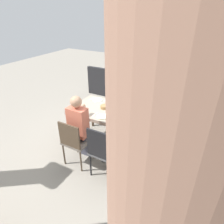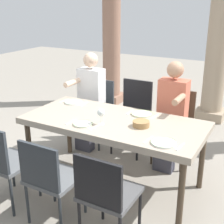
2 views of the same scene
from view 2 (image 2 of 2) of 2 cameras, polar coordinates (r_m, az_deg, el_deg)
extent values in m
plane|color=gray|center=(3.69, 0.25, -12.65)|extent=(16.00, 16.00, 0.00)
cube|color=tan|center=(3.35, 0.27, -1.97)|extent=(1.94, 0.91, 0.07)
cylinder|color=#473828|center=(4.24, -7.86, -2.96)|extent=(0.06, 0.06, 0.70)
cylinder|color=#473828|center=(3.56, 16.05, -8.26)|extent=(0.06, 0.06, 0.70)
cylinder|color=#473828|center=(3.72, -14.78, -6.84)|extent=(0.06, 0.06, 0.70)
cylinder|color=#473828|center=(2.93, 12.44, -14.56)|extent=(0.06, 0.06, 0.70)
cube|color=#5B5E61|center=(4.46, -3.30, -0.40)|extent=(0.44, 0.44, 0.04)
cube|color=#2D3338|center=(4.54, -2.02, 3.10)|extent=(0.42, 0.03, 0.46)
cylinder|color=#2D3338|center=(4.49, -6.59, -3.48)|extent=(0.03, 0.03, 0.42)
cylinder|color=#2D3338|center=(4.30, -2.43, -4.47)|extent=(0.03, 0.03, 0.42)
cylinder|color=#2D3338|center=(4.78, -3.97, -1.91)|extent=(0.03, 0.03, 0.42)
cylinder|color=#2D3338|center=(4.60, 0.02, -2.76)|extent=(0.03, 0.03, 0.42)
cube|color=#5B5E61|center=(3.34, -18.13, -8.64)|extent=(0.44, 0.44, 0.04)
cylinder|color=#2D3338|center=(3.44, -13.17, -11.64)|extent=(0.03, 0.03, 0.43)
cylinder|color=#2D3338|center=(3.68, -17.67, -9.88)|extent=(0.03, 0.03, 0.43)
cylinder|color=#2D3338|center=(3.22, -17.77, -14.52)|extent=(0.03, 0.03, 0.43)
cube|color=#4F4F50|center=(4.19, 3.42, -1.41)|extent=(0.44, 0.44, 0.04)
cube|color=black|center=(4.27, 4.65, 2.56)|extent=(0.42, 0.03, 0.50)
cylinder|color=black|center=(4.20, -0.12, -4.86)|extent=(0.03, 0.03, 0.45)
cylinder|color=black|center=(4.05, 4.61, -5.93)|extent=(0.03, 0.03, 0.45)
cylinder|color=black|center=(4.51, 2.22, -3.08)|extent=(0.03, 0.03, 0.45)
cylinder|color=black|center=(4.37, 6.69, -4.01)|extent=(0.03, 0.03, 0.45)
cube|color=#5B5E61|center=(2.98, -10.27, -11.67)|extent=(0.44, 0.44, 0.04)
cube|color=#2D3338|center=(2.75, -13.17, -9.78)|extent=(0.42, 0.03, 0.42)
cylinder|color=#2D3338|center=(3.14, -4.97, -14.65)|extent=(0.03, 0.03, 0.42)
cylinder|color=#2D3338|center=(3.33, -10.55, -12.67)|extent=(0.03, 0.03, 0.42)
cylinder|color=#2D3338|center=(2.89, -9.36, -18.27)|extent=(0.03, 0.03, 0.42)
cylinder|color=#2D3338|center=(3.10, -15.12, -15.78)|extent=(0.03, 0.03, 0.42)
cube|color=#6A6158|center=(3.99, 10.96, -2.84)|extent=(0.44, 0.44, 0.04)
cube|color=#473828|center=(4.09, 12.05, 0.99)|extent=(0.42, 0.03, 0.45)
cylinder|color=#473828|center=(3.98, 7.25, -6.51)|extent=(0.03, 0.03, 0.45)
cylinder|color=#473828|center=(3.88, 12.50, -7.62)|extent=(0.03, 0.03, 0.45)
cylinder|color=#473828|center=(4.31, 9.16, -4.50)|extent=(0.03, 0.03, 0.45)
cylinder|color=#473828|center=(4.21, 14.03, -5.46)|extent=(0.03, 0.03, 0.45)
cube|color=#4F4F50|center=(2.69, -0.28, -14.58)|extent=(0.44, 0.44, 0.04)
cube|color=black|center=(2.43, -2.65, -12.93)|extent=(0.42, 0.03, 0.41)
cylinder|color=black|center=(2.90, 5.09, -17.61)|extent=(0.03, 0.03, 0.45)
cylinder|color=black|center=(3.04, -1.71, -15.56)|extent=(0.03, 0.03, 0.45)
cylinder|color=black|center=(2.79, -5.92, -19.46)|extent=(0.03, 0.03, 0.45)
cube|color=#3F3F4C|center=(4.34, -5.01, -4.04)|extent=(0.24, 0.14, 0.46)
cube|color=#3F3F4C|center=(4.30, -4.46, -0.21)|extent=(0.28, 0.32, 0.10)
cube|color=white|center=(4.29, -3.77, 4.29)|extent=(0.34, 0.20, 0.55)
sphere|color=beige|center=(4.20, -3.89, 9.44)|extent=(0.20, 0.20, 0.20)
cylinder|color=beige|center=(4.15, -7.24, 5.33)|extent=(0.07, 0.30, 0.07)
cube|color=#3F3F4C|center=(3.87, 9.53, -7.37)|extent=(0.24, 0.14, 0.46)
cube|color=#3F3F4C|center=(3.83, 10.22, -3.09)|extent=(0.28, 0.32, 0.10)
cube|color=#CC664C|center=(3.82, 11.06, 1.89)|extent=(0.34, 0.20, 0.54)
sphere|color=tan|center=(3.72, 11.45, 7.57)|extent=(0.20, 0.20, 0.20)
cylinder|color=tan|center=(3.53, 12.10, 2.32)|extent=(0.07, 0.30, 0.07)
cube|color=#936B56|center=(6.43, -0.09, 2.68)|extent=(0.45, 0.45, 0.16)
cylinder|color=#936B56|center=(6.16, -0.10, 15.40)|extent=(0.35, 0.35, 2.68)
cube|color=tan|center=(5.79, 17.44, -0.27)|extent=(0.47, 0.47, 0.16)
cylinder|color=tan|center=(5.48, 19.00, 13.85)|extent=(0.36, 0.36, 2.69)
cylinder|color=white|center=(3.92, -6.96, 1.78)|extent=(0.23, 0.23, 0.01)
torus|color=#A9CD91|center=(3.92, -6.96, 1.88)|extent=(0.23, 0.23, 0.01)
cube|color=silver|center=(4.01, -8.70, 2.06)|extent=(0.04, 0.17, 0.01)
cube|color=silver|center=(3.84, -5.13, 1.41)|extent=(0.02, 0.17, 0.01)
cylinder|color=white|center=(3.22, -5.31, -2.21)|extent=(0.20, 0.20, 0.01)
torus|color=#A4C786|center=(3.22, -5.32, -2.10)|extent=(0.20, 0.20, 0.01)
cylinder|color=white|center=(3.22, -1.99, -2.21)|extent=(0.06, 0.06, 0.00)
cylinder|color=white|center=(3.21, -2.00, -1.45)|extent=(0.01, 0.01, 0.09)
sphere|color=white|center=(3.18, -2.01, -0.09)|extent=(0.08, 0.08, 0.08)
cube|color=silver|center=(3.31, -7.47, -1.78)|extent=(0.03, 0.17, 0.01)
cube|color=silver|center=(3.15, -3.05, -2.77)|extent=(0.03, 0.17, 0.01)
cylinder|color=silver|center=(3.50, 5.49, -0.37)|extent=(0.24, 0.24, 0.01)
torus|color=#A0BE77|center=(3.50, 5.50, -0.27)|extent=(0.24, 0.24, 0.01)
cube|color=silver|center=(3.56, 3.29, -0.02)|extent=(0.02, 0.17, 0.01)
cube|color=silver|center=(3.45, 7.77, -0.84)|extent=(0.02, 0.17, 0.01)
cylinder|color=white|center=(2.84, 9.43, -5.55)|extent=(0.24, 0.24, 0.01)
torus|color=#A9CD91|center=(2.84, 9.44, -5.42)|extent=(0.24, 0.24, 0.01)
cube|color=silver|center=(2.89, 6.63, -5.02)|extent=(0.03, 0.17, 0.01)
cube|color=silver|center=(2.81, 12.32, -6.19)|extent=(0.03, 0.17, 0.01)
cylinder|color=#9E7547|center=(3.17, 5.32, -2.15)|extent=(0.17, 0.17, 0.06)
camera|label=1|loc=(6.52, 1.47, 25.26)|focal=31.82mm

